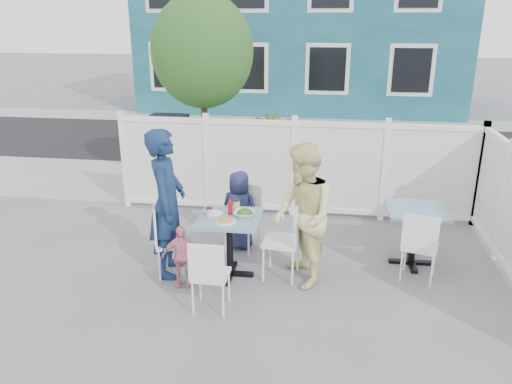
# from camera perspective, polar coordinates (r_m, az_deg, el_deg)

# --- Properties ---
(ground) EXTENTS (80.00, 80.00, 0.00)m
(ground) POSITION_cam_1_polar(r_m,az_deg,el_deg) (6.31, 1.50, -10.59)
(ground) COLOR slate
(near_sidewalk) EXTENTS (24.00, 2.60, 0.01)m
(near_sidewalk) POSITION_cam_1_polar(r_m,az_deg,el_deg) (9.77, 4.24, 0.50)
(near_sidewalk) COLOR gray
(near_sidewalk) RESTS_ON ground
(street) EXTENTS (24.00, 5.00, 0.01)m
(street) POSITION_cam_1_polar(r_m,az_deg,el_deg) (13.33, 5.48, 5.56)
(street) COLOR black
(street) RESTS_ON ground
(far_sidewalk) EXTENTS (24.00, 1.60, 0.01)m
(far_sidewalk) POSITION_cam_1_polar(r_m,az_deg,el_deg) (16.35, 6.11, 8.10)
(far_sidewalk) COLOR gray
(far_sidewalk) RESTS_ON ground
(building) EXTENTS (11.00, 6.00, 6.00)m
(building) POSITION_cam_1_polar(r_m,az_deg,el_deg) (19.46, 5.38, 18.78)
(building) COLOR navy
(building) RESTS_ON ground
(fence_back) EXTENTS (5.86, 0.08, 1.60)m
(fence_back) POSITION_cam_1_polar(r_m,az_deg,el_deg) (8.20, 4.30, 2.51)
(fence_back) COLOR white
(fence_back) RESTS_ON ground
(tree) EXTENTS (1.80, 1.62, 3.59)m
(tree) POSITION_cam_1_polar(r_m,az_deg,el_deg) (9.04, -6.17, 15.68)
(tree) COLOR #382316
(tree) RESTS_ON ground
(utility_cabinet) EXTENTS (0.68, 0.49, 1.26)m
(utility_cabinet) POSITION_cam_1_polar(r_m,az_deg,el_deg) (10.27, -9.85, 4.83)
(utility_cabinet) COLOR gold
(utility_cabinet) RESTS_ON ground
(potted_shrub_a) EXTENTS (1.19, 1.19, 1.53)m
(potted_shrub_a) POSITION_cam_1_polar(r_m,az_deg,el_deg) (8.91, 2.07, 3.80)
(potted_shrub_a) COLOR #274E1B
(potted_shrub_a) RESTS_ON ground
(potted_shrub_b) EXTENTS (1.30, 1.45, 1.44)m
(potted_shrub_b) POSITION_cam_1_polar(r_m,az_deg,el_deg) (8.85, 15.61, 2.68)
(potted_shrub_b) COLOR #274E1B
(potted_shrub_b) RESTS_ON ground
(main_table) EXTENTS (0.78, 0.78, 0.81)m
(main_table) POSITION_cam_1_polar(r_m,az_deg,el_deg) (6.27, -3.05, -4.38)
(main_table) COLOR teal
(main_table) RESTS_ON ground
(spare_table) EXTENTS (0.77, 0.77, 0.80)m
(spare_table) POSITION_cam_1_polar(r_m,az_deg,el_deg) (6.88, 17.77, -3.22)
(spare_table) COLOR teal
(spare_table) RESTS_ON ground
(chair_left) EXTENTS (0.51, 0.52, 0.90)m
(chair_left) POSITION_cam_1_polar(r_m,az_deg,el_deg) (6.44, -10.41, -5.07)
(chair_left) COLOR white
(chair_left) RESTS_ON ground
(chair_right) EXTENTS (0.48, 0.50, 1.00)m
(chair_right) POSITION_cam_1_polar(r_m,az_deg,el_deg) (6.25, 3.70, -4.92)
(chair_right) COLOR white
(chair_right) RESTS_ON ground
(chair_back) EXTENTS (0.53, 0.52, 0.94)m
(chair_back) POSITION_cam_1_polar(r_m,az_deg,el_deg) (7.05, -1.28, -2.34)
(chair_back) COLOR white
(chair_back) RESTS_ON ground
(chair_near) EXTENTS (0.40, 0.39, 0.88)m
(chair_near) POSITION_cam_1_polar(r_m,az_deg,el_deg) (5.57, -5.41, -9.01)
(chair_near) COLOR white
(chair_near) RESTS_ON ground
(chair_spare) EXTENTS (0.52, 0.51, 0.93)m
(chair_spare) POSITION_cam_1_polar(r_m,az_deg,el_deg) (6.47, 18.24, -5.46)
(chair_spare) COLOR white
(chair_spare) RESTS_ON ground
(man) EXTENTS (0.55, 0.75, 1.90)m
(man) POSITION_cam_1_polar(r_m,az_deg,el_deg) (6.32, -10.13, -1.31)
(man) COLOR #132547
(man) RESTS_ON ground
(woman) EXTENTS (0.93, 1.04, 1.77)m
(woman) POSITION_cam_1_polar(r_m,az_deg,el_deg) (6.04, 5.34, -2.75)
(woman) COLOR yellow
(woman) RESTS_ON ground
(boy) EXTENTS (0.61, 0.46, 1.14)m
(boy) POSITION_cam_1_polar(r_m,az_deg,el_deg) (7.07, -1.92, -2.08)
(boy) COLOR #1F2448
(boy) RESTS_ON ground
(toddler) EXTENTS (0.50, 0.31, 0.79)m
(toddler) POSITION_cam_1_polar(r_m,az_deg,el_deg) (6.20, -8.55, -7.25)
(toddler) COLOR pink
(toddler) RESTS_ON ground
(plate_main) EXTENTS (0.24, 0.24, 0.02)m
(plate_main) POSITION_cam_1_polar(r_m,az_deg,el_deg) (6.04, -3.51, -3.39)
(plate_main) COLOR white
(plate_main) RESTS_ON main_table
(plate_side) EXTENTS (0.20, 0.20, 0.01)m
(plate_side) POSITION_cam_1_polar(r_m,az_deg,el_deg) (6.31, -4.73, -2.41)
(plate_side) COLOR white
(plate_side) RESTS_ON main_table
(salad_bowl) EXTENTS (0.26, 0.26, 0.06)m
(salad_bowl) POSITION_cam_1_polar(r_m,az_deg,el_deg) (6.20, -1.29, -2.51)
(salad_bowl) COLOR white
(salad_bowl) RESTS_ON main_table
(coffee_cup_a) EXTENTS (0.08, 0.08, 0.11)m
(coffee_cup_a) POSITION_cam_1_polar(r_m,az_deg,el_deg) (6.18, -5.36, -2.39)
(coffee_cup_a) COLOR beige
(coffee_cup_a) RESTS_ON main_table
(coffee_cup_b) EXTENTS (0.09, 0.09, 0.13)m
(coffee_cup_b) POSITION_cam_1_polar(r_m,az_deg,el_deg) (6.38, -2.26, -1.54)
(coffee_cup_b) COLOR beige
(coffee_cup_b) RESTS_ON main_table
(ketchup_bottle) EXTENTS (0.05, 0.05, 0.17)m
(ketchup_bottle) POSITION_cam_1_polar(r_m,az_deg,el_deg) (6.24, -2.99, -1.85)
(ketchup_bottle) COLOR #AC0A14
(ketchup_bottle) RESTS_ON main_table
(salt_shaker) EXTENTS (0.03, 0.03, 0.07)m
(salt_shaker) POSITION_cam_1_polar(r_m,az_deg,el_deg) (6.44, -3.17, -1.65)
(salt_shaker) COLOR white
(salt_shaker) RESTS_ON main_table
(pepper_shaker) EXTENTS (0.03, 0.03, 0.07)m
(pepper_shaker) POSITION_cam_1_polar(r_m,az_deg,el_deg) (6.41, -2.88, -1.75)
(pepper_shaker) COLOR black
(pepper_shaker) RESTS_ON main_table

